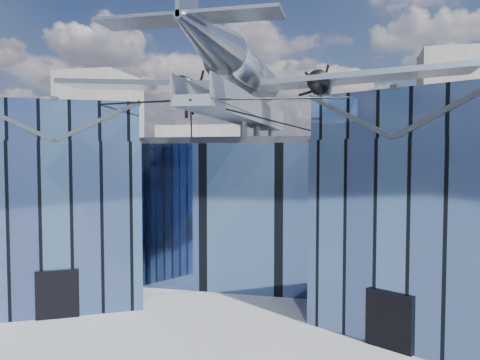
# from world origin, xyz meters

# --- Properties ---
(ground_plane) EXTENTS (120.00, 120.00, 0.00)m
(ground_plane) POSITION_xyz_m (0.00, 0.00, 0.00)
(ground_plane) COLOR gray
(museum) EXTENTS (32.88, 24.50, 17.60)m
(museum) POSITION_xyz_m (0.00, 5.82, 5.54)
(museum) COLOR #466290
(museum) RESTS_ON ground
(bg_towers) EXTENTS (77.00, 24.50, 26.00)m
(bg_towers) POSITION_xyz_m (1.45, 50.49, 10.01)
(bg_towers) COLOR gray
(bg_towers) RESTS_ON ground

